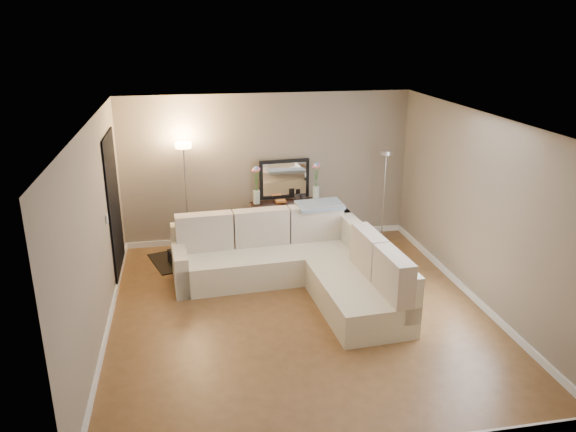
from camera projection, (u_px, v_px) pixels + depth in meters
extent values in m
cube|color=brown|center=(299.00, 312.00, 7.61)|extent=(5.00, 5.50, 0.01)
cube|color=white|center=(300.00, 120.00, 6.75)|extent=(5.00, 5.50, 0.01)
cube|color=gray|center=(267.00, 169.00, 9.74)|extent=(5.00, 0.02, 2.60)
cube|color=gray|center=(367.00, 333.00, 4.62)|extent=(5.00, 0.02, 2.60)
cube|color=gray|center=(95.00, 234.00, 6.75)|extent=(0.02, 5.50, 2.60)
cube|color=gray|center=(480.00, 210.00, 7.61)|extent=(0.02, 5.50, 2.60)
cube|color=white|center=(268.00, 236.00, 10.13)|extent=(5.00, 0.03, 0.10)
cube|color=white|center=(108.00, 325.00, 7.16)|extent=(0.03, 5.50, 0.10)
cube|color=white|center=(469.00, 293.00, 8.02)|extent=(0.03, 5.50, 0.10)
cube|color=black|center=(114.00, 207.00, 8.40)|extent=(0.02, 1.20, 2.20)
cube|color=white|center=(107.00, 219.00, 7.57)|extent=(0.02, 0.08, 0.12)
cube|color=#EFE5C2|center=(269.00, 263.00, 8.59)|extent=(2.90, 1.16, 0.44)
cube|color=#EFE5C2|center=(263.00, 236.00, 8.84)|extent=(2.85, 0.40, 0.61)
cube|color=#EFE5C2|center=(180.00, 267.00, 8.25)|extent=(0.26, 1.00, 0.61)
cube|color=#EFE5C2|center=(358.00, 296.00, 7.55)|extent=(1.09, 1.81, 0.44)
cube|color=#EFE5C2|center=(372.00, 259.00, 7.99)|extent=(0.39, 2.74, 0.61)
cube|color=beige|center=(204.00, 232.00, 8.45)|extent=(0.87, 0.29, 0.57)
cube|color=beige|center=(261.00, 227.00, 8.65)|extent=(0.87, 0.29, 0.57)
cube|color=beige|center=(316.00, 222.00, 8.85)|extent=(0.87, 0.29, 0.57)
cube|color=beige|center=(369.00, 251.00, 7.75)|extent=(0.29, 0.80, 0.57)
cube|color=beige|center=(393.00, 276.00, 7.00)|extent=(0.29, 0.80, 0.57)
cube|color=gray|center=(320.00, 205.00, 8.81)|extent=(0.76, 0.50, 0.10)
cube|color=black|center=(287.00, 203.00, 9.71)|extent=(1.26, 0.41, 0.04)
cube|color=black|center=(256.00, 229.00, 9.58)|extent=(0.05, 0.05, 0.73)
cube|color=black|center=(253.00, 224.00, 9.83)|extent=(0.05, 0.05, 0.73)
cube|color=black|center=(320.00, 224.00, 9.84)|extent=(0.05, 0.05, 0.73)
cube|color=black|center=(316.00, 219.00, 10.09)|extent=(0.05, 0.05, 0.73)
cube|color=black|center=(287.00, 234.00, 9.90)|extent=(1.19, 0.38, 0.03)
cube|color=#BF3333|center=(258.00, 231.00, 9.75)|extent=(0.04, 0.15, 0.18)
cube|color=#3359A5|center=(260.00, 230.00, 9.75)|extent=(0.04, 0.16, 0.20)
cube|color=gold|center=(263.00, 229.00, 9.76)|extent=(0.05, 0.16, 0.22)
cube|color=#3F7F4C|center=(266.00, 230.00, 9.78)|extent=(0.06, 0.16, 0.18)
cube|color=#994C99|center=(268.00, 229.00, 9.78)|extent=(0.04, 0.15, 0.20)
cube|color=orange|center=(270.00, 229.00, 9.79)|extent=(0.04, 0.16, 0.22)
cube|color=#262626|center=(273.00, 230.00, 9.81)|extent=(0.05, 0.16, 0.18)
cube|color=#4C99B2|center=(276.00, 229.00, 9.81)|extent=(0.06, 0.16, 0.20)
cube|color=#B2A58C|center=(278.00, 228.00, 9.82)|extent=(0.04, 0.15, 0.22)
cube|color=brown|center=(280.00, 229.00, 9.84)|extent=(0.04, 0.16, 0.18)
cube|color=navy|center=(283.00, 228.00, 9.84)|extent=(0.05, 0.16, 0.20)
cube|color=gold|center=(286.00, 227.00, 9.85)|extent=(0.06, 0.16, 0.22)
cube|color=black|center=(284.00, 179.00, 9.73)|extent=(0.88, 0.09, 0.69)
cube|color=white|center=(285.00, 179.00, 9.71)|extent=(0.77, 0.06, 0.58)
cube|color=#C16722|center=(281.00, 201.00, 9.64)|extent=(0.18, 0.13, 0.04)
cube|color=black|center=(297.00, 198.00, 9.67)|extent=(0.10, 0.03, 0.12)
cube|color=black|center=(303.00, 198.00, 9.70)|extent=(0.08, 0.02, 0.11)
cylinder|color=silver|center=(257.00, 197.00, 9.54)|extent=(0.12, 0.12, 0.23)
cylinder|color=#38722D|center=(255.00, 182.00, 9.44)|extent=(0.09, 0.01, 0.39)
sphere|color=#E5598C|center=(254.00, 170.00, 9.37)|extent=(0.07, 0.07, 0.07)
cylinder|color=#38722D|center=(256.00, 181.00, 9.44)|extent=(0.05, 0.01, 0.42)
sphere|color=white|center=(255.00, 169.00, 9.37)|extent=(0.07, 0.07, 0.07)
cylinder|color=#38722D|center=(256.00, 181.00, 9.44)|extent=(0.01, 0.01, 0.44)
sphere|color=#598CE5|center=(256.00, 168.00, 9.37)|extent=(0.07, 0.07, 0.07)
cylinder|color=#38722D|center=(257.00, 182.00, 9.45)|extent=(0.05, 0.01, 0.40)
sphere|color=#E58C4C|center=(257.00, 170.00, 9.39)|extent=(0.07, 0.07, 0.07)
cylinder|color=#38722D|center=(257.00, 181.00, 9.45)|extent=(0.10, 0.01, 0.41)
sphere|color=#D866B2|center=(258.00, 169.00, 9.38)|extent=(0.07, 0.07, 0.07)
cylinder|color=silver|center=(316.00, 193.00, 9.78)|extent=(0.12, 0.12, 0.23)
cylinder|color=#38722D|center=(315.00, 178.00, 9.69)|extent=(0.09, 0.01, 0.39)
sphere|color=#E5598C|center=(314.00, 167.00, 9.61)|extent=(0.07, 0.07, 0.07)
cylinder|color=#38722D|center=(316.00, 177.00, 9.68)|extent=(0.05, 0.01, 0.42)
sphere|color=white|center=(315.00, 166.00, 9.61)|extent=(0.07, 0.07, 0.07)
cylinder|color=#38722D|center=(316.00, 177.00, 9.68)|extent=(0.01, 0.01, 0.44)
sphere|color=#598CE5|center=(316.00, 164.00, 9.61)|extent=(0.07, 0.07, 0.07)
cylinder|color=#38722D|center=(317.00, 178.00, 9.69)|extent=(0.05, 0.01, 0.40)
sphere|color=#E58C4C|center=(317.00, 166.00, 9.63)|extent=(0.07, 0.07, 0.07)
cylinder|color=#38722D|center=(317.00, 177.00, 9.69)|extent=(0.10, 0.01, 0.41)
sphere|color=#D866B2|center=(318.00, 165.00, 9.63)|extent=(0.07, 0.07, 0.07)
cylinder|color=silver|center=(190.00, 249.00, 9.66)|extent=(0.30, 0.30, 0.03)
cylinder|color=silver|center=(187.00, 200.00, 9.36)|extent=(0.03, 0.03, 1.78)
cylinder|color=#FFBF72|center=(183.00, 145.00, 9.06)|extent=(0.33, 0.33, 0.08)
cylinder|color=silver|center=(381.00, 239.00, 10.12)|extent=(0.24, 0.24, 0.03)
cylinder|color=silver|center=(384.00, 198.00, 9.87)|extent=(0.03, 0.03, 1.55)
cylinder|color=silver|center=(386.00, 153.00, 9.60)|extent=(0.27, 0.27, 0.07)
cube|color=black|center=(191.00, 258.00, 9.32)|extent=(1.43, 1.23, 0.02)
cube|color=black|center=(180.00, 256.00, 9.11)|extent=(0.40, 0.33, 0.22)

